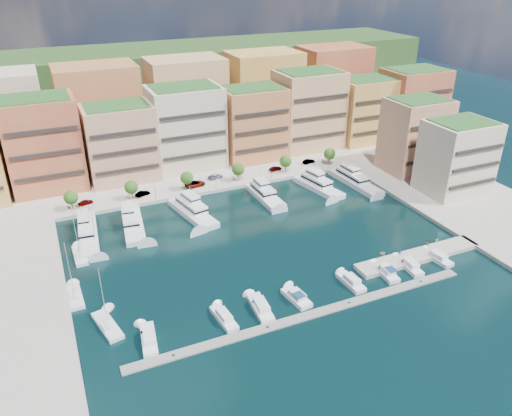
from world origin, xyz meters
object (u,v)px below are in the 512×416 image
object	(u,v)px
lamppost_1	(155,190)
car_0	(86,202)
sailboat_0	(108,326)
car_5	(309,161)
cruiser_2	(224,318)
tree_4	(286,161)
lamppost_0	(88,201)
car_2	(195,184)
cruiser_7	(386,273)
tender_3	(437,240)
yacht_6	(354,180)
tree_2	(187,178)
tree_3	(238,169)
yacht_0	(88,232)
car_1	(143,194)
person_1	(427,243)
sailboat_1	(75,297)
cruiser_0	(149,339)
yacht_5	(317,185)
cruiser_6	(351,282)
cruiser_4	(297,298)
lamppost_2	(216,179)
tree_0	(71,197)
sailboat_2	(80,256)
tree_5	(330,154)
person_0	(400,252)
car_3	(215,176)
tree_1	(131,187)
yacht_2	(192,210)
tender_1	(383,253)
cruiser_9	(437,258)
cruiser_8	(409,266)
yacht_4	(264,194)
lamppost_4	(322,161)
cruiser_3	(261,308)
car_4	(275,168)

from	to	relation	value
lamppost_1	car_0	size ratio (longest dim) A/B	1.05
sailboat_0	car_5	bearing A→B (deg)	36.66
cruiser_2	tree_4	bearing A→B (deg)	53.77
lamppost_0	car_2	size ratio (longest dim) A/B	0.68
cruiser_7	tender_3	distance (m)	21.22
yacht_6	tree_2	bearing A→B (deg)	163.56
cruiser_2	tender_3	size ratio (longest dim) A/B	5.80
tree_3	sailboat_0	world-z (taller)	sailboat_0
yacht_0	car_1	size ratio (longest dim) A/B	5.21
person_1	tree_3	bearing A→B (deg)	-59.91
sailboat_1	cruiser_7	bearing A→B (deg)	-16.60
lamppost_1	sailboat_0	bearing A→B (deg)	-113.43
cruiser_0	yacht_5	bearing A→B (deg)	36.52
cruiser_6	cruiser_4	bearing A→B (deg)	-179.93
sailboat_1	sailboat_0	bearing A→B (deg)	-68.67
tree_2	lamppost_2	distance (m)	8.37
tree_0	lamppost_1	size ratio (longest dim) A/B	1.35
cruiser_4	sailboat_2	xyz separation A→B (m)	(-38.01, 34.46, -0.26)
sailboat_0	car_2	size ratio (longest dim) A/B	2.13
tree_2	tree_4	xyz separation A→B (m)	(32.00, 0.00, 0.00)
car_2	tree_5	bearing A→B (deg)	-102.29
person_0	tree_2	bearing A→B (deg)	17.66
lamppost_1	car_3	size ratio (longest dim) A/B	0.87
car_1	sailboat_2	bearing A→B (deg)	119.88
tree_1	car_0	xyz separation A→B (m)	(-12.43, 2.00, -3.06)
car_2	car_3	world-z (taller)	car_2
tree_4	car_3	size ratio (longest dim) A/B	1.17
tree_0	yacht_2	size ratio (longest dim) A/B	0.28
yacht_0	sailboat_1	distance (m)	25.63
cruiser_6	car_1	bearing A→B (deg)	117.58
tree_1	tender_1	bearing A→B (deg)	-47.05
cruiser_9	car_3	size ratio (longest dim) A/B	1.61
lamppost_1	tender_1	bearing A→B (deg)	-49.58
cruiser_8	sailboat_0	size ratio (longest dim) A/B	0.62
yacht_4	cruiser_8	xyz separation A→B (m)	(14.29, -45.77, -0.54)
yacht_2	sailboat_1	size ratio (longest dim) A/B	1.55
lamppost_4	sailboat_2	size ratio (longest dim) A/B	0.32
tree_2	lamppost_2	size ratio (longest dim) A/B	1.35
car_3	tree_2	bearing A→B (deg)	99.79
cruiser_3	tender_1	bearing A→B (deg)	11.71
tree_0	yacht_0	xyz separation A→B (m)	(2.02, -14.43, -3.53)
tender_3	car_4	bearing A→B (deg)	-1.68
car_2	cruiser_8	bearing A→B (deg)	-163.43
tree_4	person_1	distance (m)	54.51
lamppost_4	sailboat_2	world-z (taller)	sailboat_2
tree_0	cruiser_9	distance (m)	93.67
tender_1	car_0	world-z (taller)	car_0
sailboat_2	yacht_0	bearing A→B (deg)	72.00
tree_3	cruiser_0	bearing A→B (deg)	-125.20
cruiser_7	yacht_2	bearing A→B (deg)	124.04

